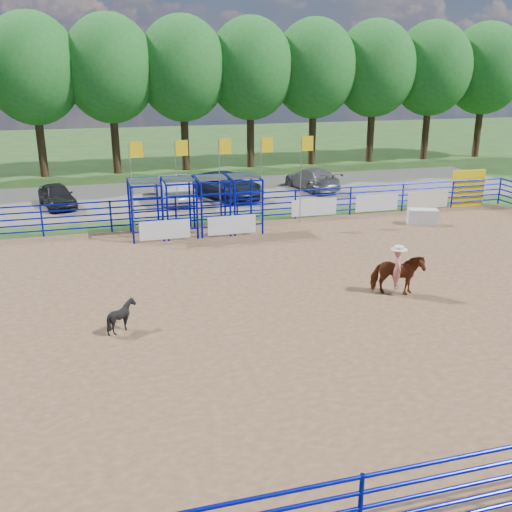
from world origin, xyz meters
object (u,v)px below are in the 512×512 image
object	(u,v)px
car_b	(173,188)
car_a	(57,196)
horse_and_rider	(397,271)
calf	(122,316)
car_c	(226,185)
announcer_table	(422,217)
car_d	(312,179)

from	to	relation	value
car_b	car_a	bearing A→B (deg)	-3.81
horse_and_rider	calf	xyz separation A→B (m)	(-8.98, -0.35, -0.37)
calf	car_c	world-z (taller)	car_c
car_a	car_b	distance (m)	6.32
announcer_table	car_b	world-z (taller)	car_b
announcer_table	horse_and_rider	world-z (taller)	horse_and_rider
car_c	announcer_table	bearing A→B (deg)	-70.47
car_b	calf	bearing A→B (deg)	76.10
car_c	car_a	bearing A→B (deg)	155.93
announcer_table	car_c	size ratio (longest dim) A/B	0.26
calf	car_d	distance (m)	21.53
horse_and_rider	car_b	world-z (taller)	horse_and_rider
calf	car_c	xyz separation A→B (m)	(6.83, 16.65, 0.27)
horse_and_rider	car_b	bearing A→B (deg)	107.94
horse_and_rider	car_b	size ratio (longest dim) A/B	0.51
calf	car_a	bearing A→B (deg)	13.50
car_b	car_d	bearing A→B (deg)	-174.47
announcer_table	horse_and_rider	distance (m)	9.68
announcer_table	car_d	world-z (taller)	car_d
horse_and_rider	car_c	size ratio (longest dim) A/B	0.45
horse_and_rider	car_a	xyz separation A→B (m)	(-11.54, 16.44, -0.20)
car_b	car_c	size ratio (longest dim) A/B	0.89
announcer_table	car_b	bearing A→B (deg)	142.70
car_b	announcer_table	bearing A→B (deg)	141.63
car_a	car_b	bearing A→B (deg)	-18.02
announcer_table	car_a	size ratio (longest dim) A/B	0.37
calf	car_a	size ratio (longest dim) A/B	0.25
car_a	car_d	world-z (taller)	car_d
car_a	car_d	bearing A→B (deg)	-12.57
car_c	car_d	world-z (taller)	car_c
announcer_table	car_b	xyz separation A→B (m)	(-10.93, 8.32, 0.39)
calf	car_d	world-z (taller)	car_d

